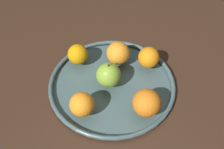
% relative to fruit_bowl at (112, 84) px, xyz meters
% --- Properties ---
extents(ground_plane, '(1.34, 1.34, 0.04)m').
position_rel_fruit_bowl_xyz_m(ground_plane, '(0.00, 0.00, -0.03)').
color(ground_plane, '#3B2519').
extents(fruit_bowl, '(0.36, 0.36, 0.02)m').
position_rel_fruit_bowl_xyz_m(fruit_bowl, '(0.00, 0.00, 0.00)').
color(fruit_bowl, '#445D60').
rests_on(fruit_bowl, ground_plane).
extents(apple, '(0.07, 0.07, 0.08)m').
position_rel_fruit_bowl_xyz_m(apple, '(0.01, 0.00, 0.04)').
color(apple, '#88B038').
rests_on(apple, fruit_bowl).
extents(orange_front_left, '(0.06, 0.06, 0.06)m').
position_rel_fruit_bowl_xyz_m(orange_front_left, '(0.05, -0.12, 0.04)').
color(orange_front_left, orange).
rests_on(orange_front_left, fruit_bowl).
extents(orange_back_right, '(0.06, 0.06, 0.06)m').
position_rel_fruit_bowl_xyz_m(orange_back_right, '(0.11, 0.06, 0.04)').
color(orange_back_right, orange).
rests_on(orange_back_right, fruit_bowl).
extents(orange_back_left, '(0.07, 0.07, 0.07)m').
position_rel_fruit_bowl_xyz_m(orange_back_left, '(-0.03, 0.13, 0.04)').
color(orange_back_left, orange).
rests_on(orange_back_left, fruit_bowl).
extents(orange_front_right, '(0.06, 0.06, 0.06)m').
position_rel_fruit_bowl_xyz_m(orange_front_right, '(-0.12, -0.01, 0.04)').
color(orange_front_right, orange).
rests_on(orange_front_right, fruit_bowl).
extents(orange_center, '(0.07, 0.07, 0.07)m').
position_rel_fruit_bowl_xyz_m(orange_center, '(-0.05, -0.06, 0.04)').
color(orange_center, orange).
rests_on(orange_center, fruit_bowl).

